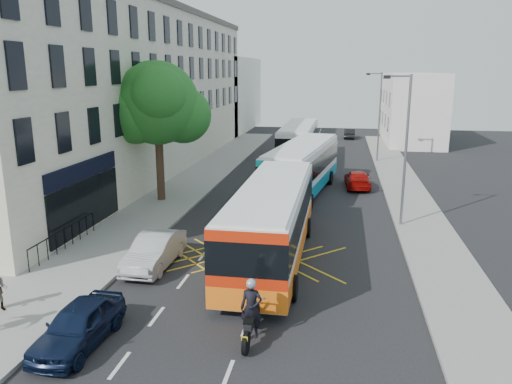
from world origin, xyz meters
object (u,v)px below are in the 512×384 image
at_px(bus_far, 299,142).
at_px(lamp_far, 379,112).
at_px(lamp_near, 404,143).
at_px(distant_car_dark, 349,133).
at_px(bus_near, 272,221).
at_px(parked_car_silver, 155,251).
at_px(parked_car_blue, 78,325).
at_px(street_tree, 157,104).
at_px(distant_car_grey, 298,142).
at_px(motorbike, 251,312).
at_px(bus_mid, 302,167).
at_px(red_hatchback, 358,179).

bearing_deg(bus_far, lamp_far, 4.11).
relative_size(lamp_near, distant_car_dark, 2.13).
xyz_separation_m(bus_near, parked_car_silver, (-4.89, -1.75, -1.09)).
xyz_separation_m(lamp_far, parked_car_blue, (-11.10, -34.14, -3.95)).
xyz_separation_m(street_tree, parked_car_blue, (3.61, -17.11, -5.62)).
bearing_deg(bus_near, bus_far, 92.37).
height_order(parked_car_silver, distant_car_dark, parked_car_silver).
bearing_deg(parked_car_silver, distant_car_grey, 85.71).
relative_size(street_tree, distant_car_dark, 2.35).
bearing_deg(bus_near, parked_car_blue, -120.47).
xyz_separation_m(parked_car_blue, parked_car_silver, (0.00, 6.51, 0.04)).
bearing_deg(bus_near, distant_car_grey, 92.95).
bearing_deg(parked_car_blue, lamp_near, 53.93).
bearing_deg(distant_car_grey, lamp_near, -77.28).
distance_m(lamp_far, parked_car_blue, 36.12).
xyz_separation_m(street_tree, bus_far, (7.51, 16.56, -4.48)).
xyz_separation_m(bus_far, motorbike, (1.34, -32.52, -0.82)).
xyz_separation_m(parked_car_silver, distant_car_grey, (3.29, 34.40, 0.02)).
bearing_deg(lamp_near, parked_car_blue, -128.12).
relative_size(bus_near, distant_car_grey, 2.31).
distance_m(bus_far, distant_car_grey, 7.34).
bearing_deg(lamp_near, distant_car_grey, 106.26).
relative_size(bus_far, motorbike, 5.15).
distance_m(bus_near, motorbike, 7.16).
bearing_deg(parked_car_silver, bus_mid, 71.16).
bearing_deg(red_hatchback, street_tree, 22.92).
xyz_separation_m(bus_mid, red_hatchback, (3.86, 2.35, -1.20)).
relative_size(lamp_far, parked_car_blue, 2.03).
xyz_separation_m(bus_far, parked_car_silver, (-3.90, -27.16, -1.10)).
distance_m(street_tree, red_hatchback, 15.24).
distance_m(red_hatchback, distant_car_dark, 27.57).
height_order(bus_mid, parked_car_silver, bus_mid).
bearing_deg(bus_mid, lamp_far, 74.33).
xyz_separation_m(motorbike, distant_car_dark, (3.63, 49.70, -0.37)).
xyz_separation_m(lamp_far, red_hatchback, (-1.98, -10.85, -4.00)).
xyz_separation_m(lamp_near, parked_car_blue, (-11.10, -14.14, -3.95)).
bearing_deg(distant_car_grey, distant_car_dark, 57.23).
distance_m(bus_near, parked_car_silver, 5.30).
distance_m(street_tree, bus_mid, 10.65).
height_order(lamp_near, lamp_far, same).
height_order(street_tree, motorbike, street_tree).
height_order(distant_car_grey, distant_car_dark, distant_car_grey).
relative_size(parked_car_blue, distant_car_grey, 0.75).
bearing_deg(motorbike, parked_car_silver, 136.22).
xyz_separation_m(street_tree, lamp_far, (14.71, 17.03, -1.68)).
bearing_deg(parked_car_blue, red_hatchback, 70.67).
bearing_deg(lamp_far, red_hatchback, -100.34).
relative_size(street_tree, red_hatchback, 2.06).
bearing_deg(parked_car_silver, lamp_near, 35.71).
xyz_separation_m(bus_mid, parked_car_silver, (-5.26, -14.44, -1.11)).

